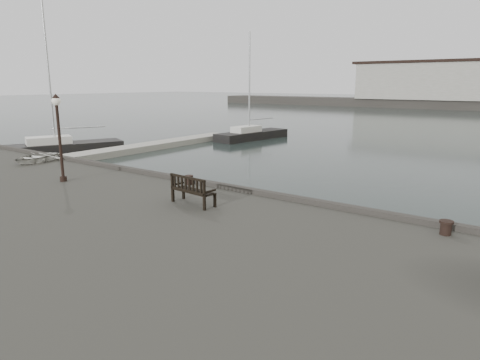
# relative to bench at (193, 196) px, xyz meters

# --- Properties ---
(ground) EXTENTS (400.00, 400.00, 0.00)m
(ground) POSITION_rel_bench_xyz_m (1.45, 2.62, -1.88)
(ground) COLOR black
(ground) RESTS_ON ground
(pontoon) EXTENTS (2.00, 24.00, 0.50)m
(pontoon) POSITION_rel_bench_xyz_m (-18.55, 12.62, -1.63)
(pontoon) COLOR #B1ADA4
(pontoon) RESTS_ON ground
(bench) EXTENTS (1.77, 0.75, 0.99)m
(bench) POSITION_rel_bench_xyz_m (0.00, 0.00, 0.00)
(bench) COLOR black
(bench) RESTS_ON quay
(bollard_left) EXTENTS (0.47, 0.47, 0.38)m
(bollard_left) POSITION_rel_bench_xyz_m (-2.14, 2.12, -0.12)
(bollard_left) COLOR black
(bollard_left) RESTS_ON quay
(bollard_right) EXTENTS (0.45, 0.45, 0.40)m
(bollard_right) POSITION_rel_bench_xyz_m (7.69, 1.87, -0.12)
(bollard_right) COLOR black
(bollard_right) RESTS_ON quay
(lamp_post) EXTENTS (0.37, 0.37, 3.68)m
(lamp_post) POSITION_rel_bench_xyz_m (-6.89, -0.60, 2.04)
(lamp_post) COLOR black
(lamp_post) RESTS_ON quay
(dinghy) EXTENTS (2.24, 2.84, 0.53)m
(dinghy) POSITION_rel_bench_xyz_m (-12.17, 1.14, -0.05)
(dinghy) COLOR silver
(dinghy) RESTS_ON quay
(yacht_a) EXTENTS (6.15, 9.86, 13.17)m
(yacht_a) POSITION_rel_bench_xyz_m (-22.97, 9.19, -1.63)
(yacht_a) COLOR black
(yacht_a) RESTS_ON ground
(yacht_d) EXTENTS (3.59, 9.01, 11.14)m
(yacht_d) POSITION_rel_bench_xyz_m (-15.19, 25.74, -1.64)
(yacht_d) COLOR black
(yacht_d) RESTS_ON ground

